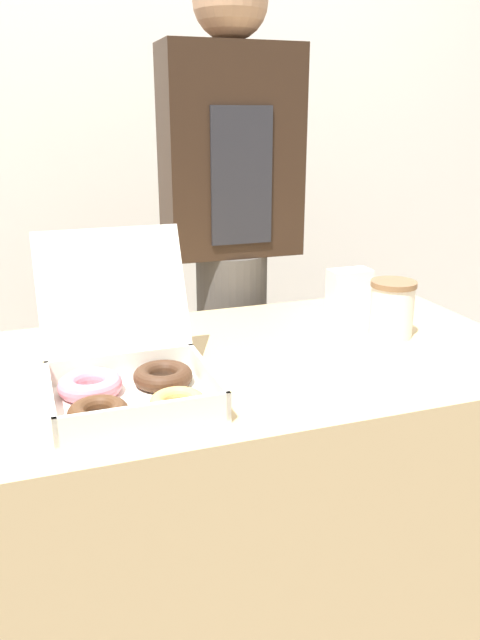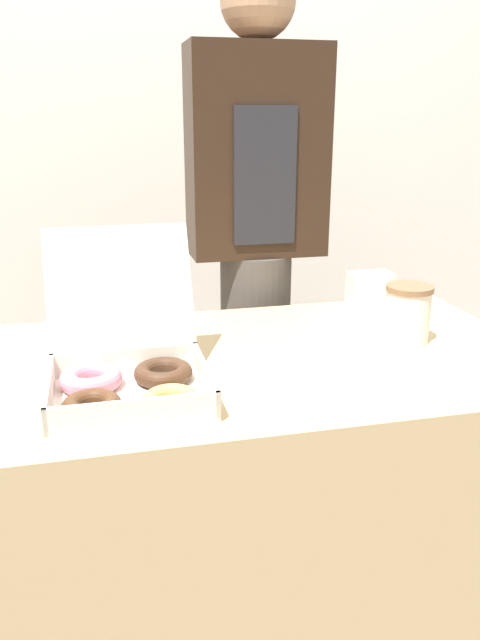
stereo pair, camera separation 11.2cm
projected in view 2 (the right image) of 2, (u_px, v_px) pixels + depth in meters
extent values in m
cube|color=silver|center=(175.00, 97.00, 2.32)|extent=(10.00, 0.05, 2.60)
cube|color=tan|center=(264.00, 511.00, 1.41)|extent=(1.14, 0.67, 0.76)
cube|color=white|center=(130.00, 398.00, 1.09)|extent=(0.28, 0.24, 0.01)
cube|color=white|center=(49.00, 392.00, 1.05)|extent=(0.01, 0.24, 0.05)
cube|color=white|center=(205.00, 377.00, 1.11)|extent=(0.01, 0.24, 0.05)
cube|color=white|center=(134.00, 414.00, 0.98)|extent=(0.28, 0.01, 0.05)
cube|color=white|center=(125.00, 360.00, 1.19)|extent=(0.28, 0.01, 0.05)
cube|color=white|center=(120.00, 286.00, 1.20)|extent=(0.28, 0.10, 0.22)
torus|color=#4C2D19|center=(92.00, 406.00, 1.02)|extent=(0.14, 0.14, 0.03)
torus|color=pink|center=(91.00, 379.00, 1.12)|extent=(0.16, 0.16, 0.03)
torus|color=tan|center=(171.00, 399.00, 1.05)|extent=(0.13, 0.13, 0.03)
torus|color=#422819|center=(163.00, 373.00, 1.15)|extent=(0.13, 0.13, 0.03)
cylinder|color=silver|center=(407.00, 316.00, 1.36)|extent=(0.10, 0.10, 0.12)
cylinder|color=brown|center=(410.00, 288.00, 1.34)|extent=(0.10, 0.10, 0.01)
cube|color=silver|center=(369.00, 295.00, 1.53)|extent=(0.10, 0.06, 0.11)
cylinder|color=#4C4742|center=(255.00, 394.00, 1.88)|extent=(0.20, 0.20, 0.87)
cube|color=black|center=(257.00, 153.00, 1.66)|extent=(0.37, 0.16, 0.54)
cube|color=#232328|center=(265.00, 177.00, 1.60)|extent=(0.16, 0.01, 0.35)
sphere|color=tan|center=(258.00, 0.00, 1.55)|extent=(0.19, 0.19, 0.19)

